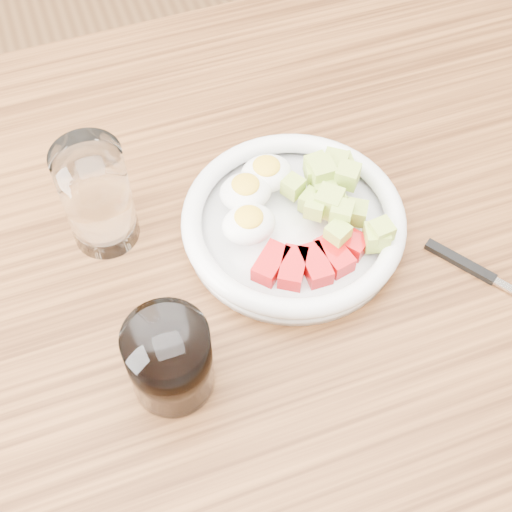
% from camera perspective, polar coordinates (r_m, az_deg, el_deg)
% --- Properties ---
extents(ground, '(4.00, 4.00, 0.00)m').
position_cam_1_polar(ground, '(1.47, 0.52, -17.84)').
color(ground, brown).
rests_on(ground, ground).
extents(dining_table, '(1.50, 0.90, 0.77)m').
position_cam_1_polar(dining_table, '(0.84, 0.87, -5.28)').
color(dining_table, brown).
rests_on(dining_table, ground).
extents(bowl, '(0.24, 0.24, 0.06)m').
position_cam_1_polar(bowl, '(0.77, 3.04, 3.01)').
color(bowl, white).
rests_on(bowl, dining_table).
extents(fork, '(0.11, 0.15, 0.01)m').
position_cam_1_polar(fork, '(0.79, 17.46, -1.24)').
color(fork, black).
rests_on(fork, dining_table).
extents(water_glass, '(0.07, 0.07, 0.13)m').
position_cam_1_polar(water_glass, '(0.75, -12.61, 4.66)').
color(water_glass, white).
rests_on(water_glass, dining_table).
extents(coffee_glass, '(0.08, 0.08, 0.09)m').
position_cam_1_polar(coffee_glass, '(0.66, -6.91, -8.25)').
color(coffee_glass, white).
rests_on(coffee_glass, dining_table).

